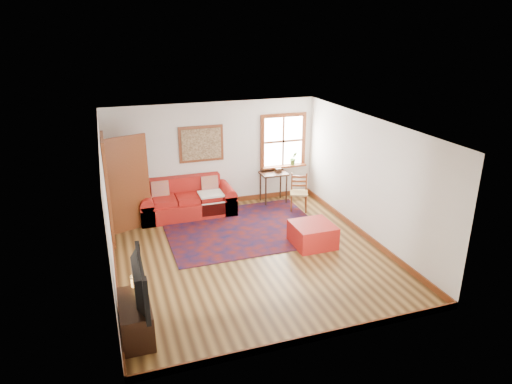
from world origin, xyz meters
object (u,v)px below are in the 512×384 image
object	(u,v)px
red_leather_sofa	(187,203)
red_ottoman	(313,234)
ladder_back_chair	(299,191)
side_table	(273,178)
media_cabinet	(136,319)

from	to	relation	value
red_leather_sofa	red_ottoman	distance (m)	3.14
red_leather_sofa	ladder_back_chair	distance (m)	2.63
red_ottoman	ladder_back_chair	xyz separation A→B (m)	(0.49, 1.81, 0.24)
red_ottoman	side_table	distance (m)	2.48
red_leather_sofa	red_ottoman	world-z (taller)	red_leather_sofa
ladder_back_chair	media_cabinet	bearing A→B (deg)	-138.65
side_table	red_leather_sofa	bearing A→B (deg)	-177.45
red_ottoman	media_cabinet	size ratio (longest dim) A/B	0.82
red_ottoman	media_cabinet	bearing A→B (deg)	-154.22
side_table	ladder_back_chair	xyz separation A→B (m)	(0.40, -0.64, -0.17)
red_ottoman	red_leather_sofa	bearing A→B (deg)	130.94
media_cabinet	side_table	bearing A→B (deg)	49.02
red_leather_sofa	ladder_back_chair	xyz separation A→B (m)	(2.57, -0.54, 0.18)
media_cabinet	ladder_back_chair	bearing A→B (deg)	41.35
red_leather_sofa	ladder_back_chair	bearing A→B (deg)	-11.88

